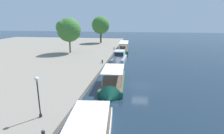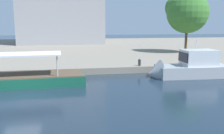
# 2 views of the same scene
# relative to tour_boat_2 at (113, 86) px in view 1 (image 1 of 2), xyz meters

# --- Properties ---
(ground_plane) EXTENTS (220.00, 220.00, 0.00)m
(ground_plane) POSITION_rel_tour_boat_2_xyz_m (1.48, -4.13, -0.29)
(ground_plane) COLOR #192838
(tour_boat_2) EXTENTS (11.34, 3.83, 4.02)m
(tour_boat_2) POSITION_rel_tour_boat_2_xyz_m (0.00, 0.00, 0.00)
(tour_boat_2) COLOR #14513D
(tour_boat_2) RESTS_ON ground_plane
(motor_yacht_3) EXTENTS (8.18, 3.08, 4.55)m
(motor_yacht_3) POSITION_rel_tour_boat_2_xyz_m (16.30, 0.78, 0.48)
(motor_yacht_3) COLOR #9EA3A8
(motor_yacht_3) RESTS_ON ground_plane
(tour_boat_4) EXTENTS (15.10, 3.52, 3.81)m
(tour_boat_4) POSITION_rel_tour_boat_2_xyz_m (31.45, 0.90, 0.08)
(tour_boat_4) COLOR #14513D
(tour_boat_4) RESTS_ON ground_plane
(mooring_bollard_0) EXTENTS (0.32, 0.32, 0.75)m
(mooring_bollard_0) POSITION_rel_tour_boat_2_xyz_m (12.37, 3.98, 0.79)
(mooring_bollard_0) COLOR #2D2D33
(mooring_bollard_0) RESTS_ON dock_promenade
(mooring_bollard_1) EXTENTS (0.32, 0.32, 0.71)m
(mooring_bollard_1) POSITION_rel_tour_boat_2_xyz_m (-13.54, 3.78, 0.76)
(mooring_bollard_1) COLOR #2D2D33
(mooring_bollard_1) RESTS_ON dock_promenade
(mooring_bollard_2) EXTENTS (0.26, 0.26, 0.78)m
(mooring_bollard_2) POSITION_rel_tour_boat_2_xyz_m (29.93, 3.75, 0.80)
(mooring_bollard_2) COLOR #2D2D33
(mooring_bollard_2) RESTS_ON dock_promenade
(lamp_post) EXTENTS (0.41, 0.41, 4.16)m
(lamp_post) POSITION_rel_tour_boat_2_xyz_m (-10.48, 5.70, 3.03)
(lamp_post) COLOR black
(lamp_post) RESTS_ON dock_promenade
(tree_0) EXTENTS (6.46, 6.46, 9.48)m
(tree_0) POSITION_rel_tour_boat_2_xyz_m (23.21, 15.37, 6.74)
(tree_0) COLOR #4C3823
(tree_0) RESTS_ON dock_promenade
(tree_2) EXTENTS (6.69, 6.69, 10.04)m
(tree_2) POSITION_rel_tour_boat_2_xyz_m (45.57, 11.06, 6.95)
(tree_2) COLOR #4C3823
(tree_2) RESTS_ON dock_promenade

